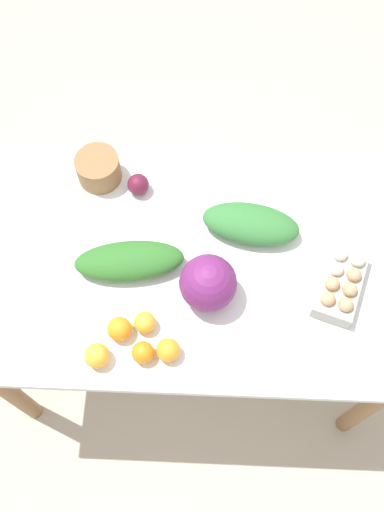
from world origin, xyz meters
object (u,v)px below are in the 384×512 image
object	(u,v)px
paper_bag	(98,169)
orange_2	(145,323)
beet_root	(138,185)
orange_1	(97,356)
cabbage_purple	(208,283)
egg_carton	(341,283)
orange_3	(168,350)
greens_bunch_kale	(251,224)
orange_4	(143,353)
orange_0	(119,329)
greens_bunch_scallion	(129,261)

from	to	relation	value
paper_bag	orange_2	size ratio (longest dim) A/B	2.23
paper_bag	orange_2	xyz separation A→B (m)	(0.19, -0.53, -0.02)
beet_root	orange_1	world-z (taller)	orange_1
cabbage_purple	orange_2	xyz separation A→B (m)	(-0.18, -0.11, -0.05)
egg_carton	orange_3	world-z (taller)	egg_carton
orange_2	egg_carton	bearing A→B (deg)	14.05
orange_1	orange_3	xyz separation A→B (m)	(0.20, 0.03, -0.00)
egg_carton	greens_bunch_kale	distance (m)	0.33
orange_3	greens_bunch_kale	bearing A→B (deg)	60.31
cabbage_purple	orange_4	xyz separation A→B (m)	(-0.18, -0.20, -0.05)
orange_3	orange_0	bearing A→B (deg)	158.46
orange_1	orange_2	bearing A→B (deg)	39.45
egg_carton	orange_1	distance (m)	0.76
egg_carton	greens_bunch_scallion	bearing A→B (deg)	-76.20
orange_3	orange_4	bearing A→B (deg)	-172.24
beet_root	orange_0	distance (m)	0.50
greens_bunch_kale	orange_4	size ratio (longest dim) A/B	4.67
greens_bunch_scallion	beet_root	xyz separation A→B (m)	(0.00, 0.28, -0.01)
greens_bunch_scallion	egg_carton	bearing A→B (deg)	-4.29
orange_4	orange_1	bearing A→B (deg)	-173.36
paper_bag	egg_carton	bearing A→B (deg)	-25.94
paper_bag	orange_2	distance (m)	0.56
beet_root	orange_0	xyz separation A→B (m)	(-0.01, -0.50, 0.00)
paper_bag	orange_4	distance (m)	0.65
orange_1	orange_2	xyz separation A→B (m)	(0.13, 0.11, -0.00)
paper_bag	orange_4	xyz separation A→B (m)	(0.20, -0.62, -0.02)
orange_2	cabbage_purple	bearing A→B (deg)	31.39
beet_root	orange_4	bearing A→B (deg)	-84.01
greens_bunch_kale	orange_4	world-z (taller)	greens_bunch_kale
cabbage_purple	orange_3	size ratio (longest dim) A/B	2.45
egg_carton	orange_4	distance (m)	0.63
greens_bunch_kale	orange_3	distance (m)	0.48
paper_bag	beet_root	size ratio (longest dim) A/B	2.03
beet_root	orange_0	size ratio (longest dim) A/B	0.99
greens_bunch_scallion	beet_root	bearing A→B (deg)	89.19
paper_bag	orange_2	world-z (taller)	paper_bag
orange_2	orange_3	size ratio (longest dim) A/B	0.94
cabbage_purple	orange_3	bearing A→B (deg)	-119.41
egg_carton	orange_2	world-z (taller)	egg_carton
egg_carton	orange_2	distance (m)	0.61
greens_bunch_kale	greens_bunch_scallion	size ratio (longest dim) A/B	0.91
cabbage_purple	egg_carton	xyz separation A→B (m)	(0.40, 0.04, -0.04)
greens_bunch_kale	beet_root	bearing A→B (deg)	159.60
greens_bunch_kale	greens_bunch_scallion	xyz separation A→B (m)	(-0.38, -0.14, -0.00)
greens_bunch_scallion	orange_0	bearing A→B (deg)	-92.79
orange_1	orange_3	bearing A→B (deg)	7.04
paper_bag	cabbage_purple	bearing A→B (deg)	-47.71
beet_root	greens_bunch_kale	bearing A→B (deg)	-20.40
egg_carton	orange_0	xyz separation A→B (m)	(-0.66, -0.17, -0.01)
orange_0	greens_bunch_scallion	bearing A→B (deg)	87.21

